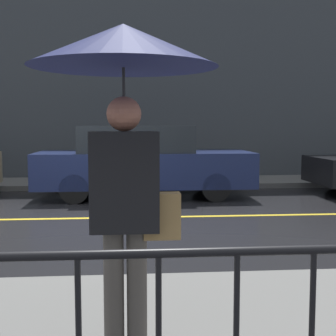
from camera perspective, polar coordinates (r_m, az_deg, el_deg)
ground_plane at (r=8.31m, az=-11.31°, el=-6.06°), size 80.00×80.00×0.00m
sidewalk_far at (r=12.72m, az=-9.05°, el=-1.82°), size 28.00×1.92×0.13m
lane_marking at (r=8.31m, az=-11.31°, el=-6.04°), size 25.20×0.12×0.01m
building_storefront at (r=13.83m, az=-8.90°, el=12.05°), size 28.00×0.30×6.54m
pedestrian at (r=3.01m, az=-5.35°, el=10.12°), size 1.20×1.20×2.12m
car_navy at (r=10.47m, az=-3.14°, el=0.77°), size 4.77×1.71×1.60m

